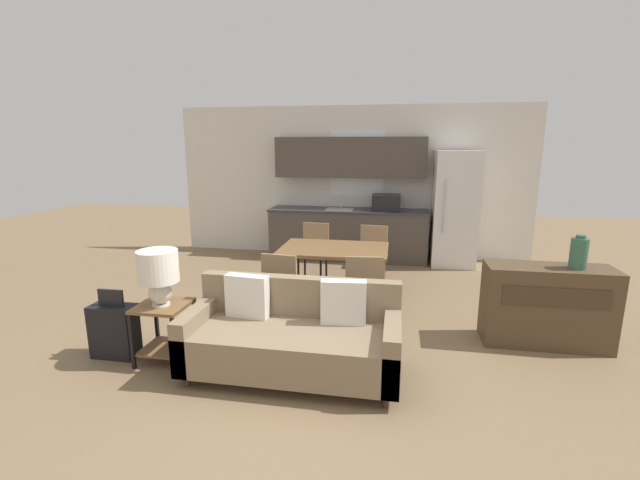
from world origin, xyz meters
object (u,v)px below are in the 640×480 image
object	(u,v)px
table_lamp	(158,272)
dining_chair_near_left	(283,285)
dining_chair_near_right	(363,288)
side_table	(164,323)
dining_table	(334,253)
couch	(294,336)
vase	(579,253)
refrigerator	(455,209)
credenza	(546,306)
suitcase	(114,330)
dining_chair_far_right	(372,253)
dining_chair_far_left	(314,250)

from	to	relation	value
table_lamp	dining_chair_near_left	size ratio (longest dim) A/B	0.60
dining_chair_near_right	dining_chair_near_left	bearing A→B (deg)	-1.84
dining_chair_near_right	table_lamp	bearing A→B (deg)	24.26
side_table	dining_chair_near_right	xyz separation A→B (m)	(1.79, 1.03, 0.11)
dining_table	dining_chair_near_left	distance (m)	0.98
dining_chair_near_left	couch	bearing A→B (deg)	116.25
couch	vase	bearing A→B (deg)	20.48
refrigerator	table_lamp	bearing A→B (deg)	-127.42
vase	dining_chair_near_right	size ratio (longest dim) A/B	0.39
couch	side_table	xyz separation A→B (m)	(-1.25, -0.01, 0.04)
refrigerator	credenza	xyz separation A→B (m)	(0.58, -2.97, -0.55)
suitcase	vase	bearing A→B (deg)	12.85
vase	suitcase	world-z (taller)	vase
credenza	suitcase	xyz separation A→B (m)	(-4.18, -1.03, -0.15)
suitcase	dining_table	bearing A→B (deg)	44.48
dining_table	vase	bearing A→B (deg)	-18.15
table_lamp	dining_chair_near_right	bearing A→B (deg)	30.70
side_table	dining_chair_near_left	world-z (taller)	dining_chair_near_left
table_lamp	dining_chair_far_right	size ratio (longest dim) A/B	0.60
dining_table	dining_chair_far_left	bearing A→B (deg)	116.95
couch	dining_chair_far_left	size ratio (longest dim) A/B	2.16
dining_table	dining_chair_far_left	world-z (taller)	dining_chair_far_left
credenza	dining_chair_near_right	xyz separation A→B (m)	(-1.86, 0.02, 0.07)
dining_chair_far_right	table_lamp	bearing A→B (deg)	-117.72
dining_table	refrigerator	bearing A→B (deg)	51.38
table_lamp	dining_chair_far_left	distance (m)	2.87
dining_table	dining_chair_far_right	distance (m)	0.92
credenza	dining_chair_far_left	bearing A→B (deg)	148.87
credenza	table_lamp	bearing A→B (deg)	-164.08
refrigerator	dining_chair_near_left	xyz separation A→B (m)	(-2.17, -3.02, -0.48)
refrigerator	credenza	distance (m)	3.08
couch	vase	xyz separation A→B (m)	(2.63, 0.98, 0.64)
table_lamp	dining_chair_near_left	bearing A→B (deg)	47.73
refrigerator	side_table	xyz separation A→B (m)	(-3.08, -3.98, -0.59)
refrigerator	dining_chair_near_left	distance (m)	3.76
credenza	suitcase	size ratio (longest dim) A/B	1.80
dining_chair_far_right	credenza	bearing A→B (deg)	-34.18
dining_table	side_table	world-z (taller)	dining_table
dining_chair_far_left	dining_chair_near_left	bearing A→B (deg)	-86.22
credenza	dining_chair_far_right	bearing A→B (deg)	139.44
credenza	dining_chair_near_left	size ratio (longest dim) A/B	1.41
dining_chair_far_right	dining_chair_near_left	distance (m)	1.87
table_lamp	dining_chair_far_left	world-z (taller)	table_lamp
vase	dining_chair_near_right	bearing A→B (deg)	178.85
side_table	refrigerator	bearing A→B (deg)	52.32
refrigerator	dining_chair_far_right	xyz separation A→B (m)	(-1.29, -1.38, -0.48)
table_lamp	vase	world-z (taller)	vase
vase	credenza	bearing A→B (deg)	174.19
refrigerator	couch	size ratio (longest dim) A/B	1.03
refrigerator	dining_table	bearing A→B (deg)	-128.62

